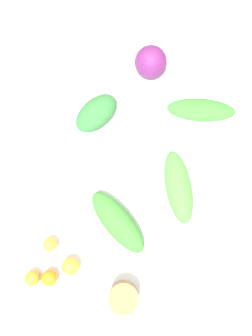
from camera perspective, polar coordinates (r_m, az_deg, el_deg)
The scene contains 12 objects.
ground_plane at distance 2.35m, azimuth 0.00°, elevation -4.28°, with size 8.00×8.00×0.00m, color #C6B289.
dining_table at distance 1.69m, azimuth 0.00°, elevation -0.82°, with size 1.41×1.05×0.76m.
cabbage_purple at distance 1.73m, azimuth 4.32°, elevation 17.92°, with size 0.16×0.16×0.16m, color #6B2366.
paper_bag at distance 1.53m, azimuth -0.44°, elevation -21.58°, with size 0.13×0.13×0.10m, color #997047.
greens_bunch_dandelion at distance 1.52m, azimuth -1.51°, elevation -9.33°, with size 0.34×0.13×0.10m, color #3D8433.
greens_bunch_kale at distance 1.64m, azimuth -5.21°, elevation 9.51°, with size 0.24×0.14×0.10m, color #337538.
greens_bunch_beet_tops at distance 1.56m, azimuth 9.14°, elevation -3.26°, with size 0.35×0.12×0.08m, color #4C933D.
greens_bunch_chard at distance 1.70m, azimuth 12.94°, elevation 9.83°, with size 0.34×0.12×0.06m, color #3D8433.
orange_0 at distance 1.57m, azimuth -13.09°, elevation -12.81°, with size 0.07×0.07×0.07m, color #F9A833.
orange_1 at distance 1.54m, azimuth -9.64°, elevation -16.50°, with size 0.08×0.08×0.08m, color #F9A833.
orange_2 at distance 1.59m, azimuth -16.01°, elevation -17.95°, with size 0.07×0.07×0.07m, color orange.
orange_3 at distance 1.57m, azimuth -13.21°, elevation -18.14°, with size 0.07×0.07×0.07m, color orange.
Camera 1 is at (-0.35, -0.05, 2.32)m, focal length 35.00 mm.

